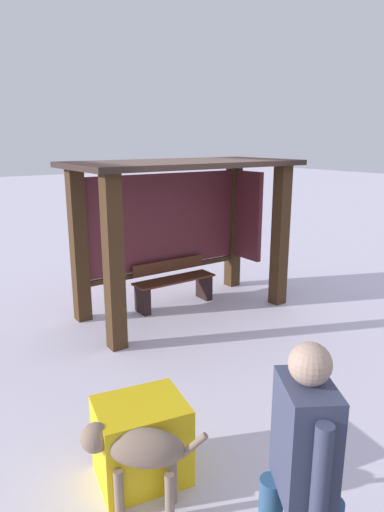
# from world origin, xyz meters

# --- Properties ---
(ground_plane) EXTENTS (60.00, 60.00, 0.00)m
(ground_plane) POSITION_xyz_m (0.00, 0.00, 0.00)
(ground_plane) COLOR silver
(bus_shelter) EXTENTS (3.46, 1.69, 2.37)m
(bus_shelter) POSITION_xyz_m (0.09, 0.17, 1.63)
(bus_shelter) COLOR #3E2816
(bus_shelter) RESTS_ON ground
(bench_left_inside) EXTENTS (1.41, 0.39, 0.74)m
(bench_left_inside) POSITION_xyz_m (0.00, 0.33, 0.35)
(bench_left_inside) COLOR #522C1B
(bench_left_inside) RESTS_ON ground
(person_walking) EXTENTS (0.43, 0.56, 1.70)m
(person_walking) POSITION_xyz_m (-2.14, -4.33, 0.99)
(person_walking) COLOR #3E4460
(person_walking) RESTS_ON ground
(dog) EXTENTS (0.75, 0.66, 0.69)m
(dog) POSITION_xyz_m (-2.53, -3.15, 0.49)
(dog) COLOR #8B725E
(dog) RESTS_ON ground
(grit_bin) EXTENTS (0.79, 0.68, 0.67)m
(grit_bin) POSITION_xyz_m (-2.35, -2.87, 0.33)
(grit_bin) COLOR yellow
(grit_bin) RESTS_ON ground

